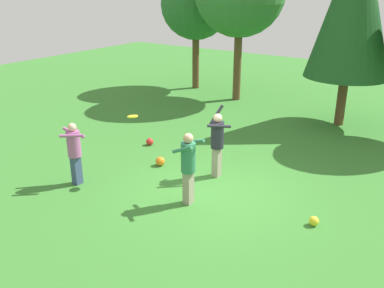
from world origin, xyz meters
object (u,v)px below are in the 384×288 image
Objects in this scene: person_thrower at (217,139)px; tree_far_left at (196,4)px; ball_orange at (160,161)px; person_catcher at (74,149)px; frisbee at (133,116)px; ball_yellow at (314,221)px; tree_center at (354,1)px; ball_red at (150,142)px; person_bystander at (188,163)px.

person_thrower is 0.35× the size of tree_far_left.
ball_orange is at bearing -62.03° from tree_far_left.
ball_orange is at bearing 21.66° from person_catcher.
person_catcher is 1.70m from frisbee.
frisbee is 4.97m from ball_yellow.
person_catcher is 0.24× the size of tree_center.
frisbee is at bearing -64.56° from tree_far_left.
frisbee is at bearing -111.17° from tree_center.
ball_red is 6.24m from ball_yellow.
ball_red is 0.88× the size of ball_orange.
ball_red is 0.04× the size of tree_far_left.
ball_red is (-3.21, 2.42, -0.93)m from person_bystander.
ball_orange is at bearing -30.72° from person_thrower.
tree_center reaches higher than person_catcher.
tree_far_left reaches higher than person_bystander.
ball_orange reaches higher than ball_red.
ball_red is at bearing 121.68° from frisbee.
tree_far_left reaches higher than ball_yellow.
person_catcher is 5.63× the size of frisbee.
ball_yellow is (2.80, 0.72, -0.94)m from person_bystander.
frisbee is 1.12× the size of ball_orange.
person_bystander is 4.13m from ball_red.
frisbee is 1.38× the size of ball_yellow.
tree_far_left reaches higher than ball_red.
person_thrower is 6.59× the size of frisbee.
ball_red is at bearing -66.58° from tree_far_left.
tree_far_left is at bearing -49.94° from person_bystander.
tree_center is (1.39, 6.32, 3.27)m from person_thrower.
frisbee is 8.71m from tree_center.
ball_red is (-1.36, 2.20, -1.66)m from frisbee.
frisbee is at bearing -86.59° from ball_orange.
tree_center reaches higher than ball_orange.
tree_center reaches higher than ball_red.
person_catcher is at bearing -116.36° from ball_orange.
ball_yellow is at bearing -158.69° from person_bystander.
ball_red is 8.23m from tree_center.
person_thrower is at bearing 11.09° from ball_orange.
person_thrower is 1.10× the size of person_bystander.
person_catcher is 3.33m from ball_red.
tree_center reaches higher than frisbee.
frisbee is (-1.86, 0.22, 0.72)m from person_bystander.
tree_center is at bearing 65.20° from ball_orange.
person_catcher is 2.52m from ball_orange.
person_thrower is 9.09× the size of ball_yellow.
person_thrower is at bearing -14.19° from ball_red.
tree_far_left is 7.75m from tree_center.
tree_center reaches higher than person_thrower.
person_thrower is at bearing -102.41° from tree_center.
person_thrower is 2.28m from frisbee.
ball_orange is at bearing 172.57° from ball_yellow.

